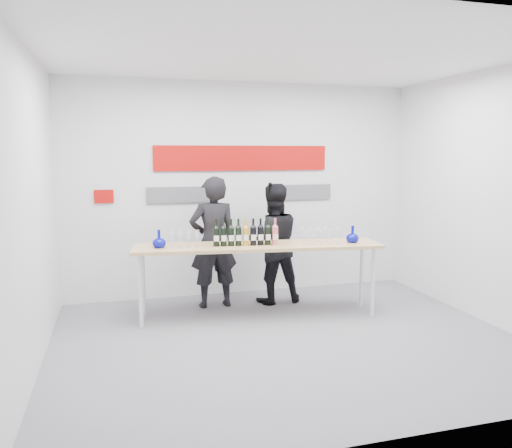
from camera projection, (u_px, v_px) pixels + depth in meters
name	position (u px, v px, depth m)	size (l,w,h in m)	color
ground	(288.00, 340.00, 5.44)	(5.00, 5.00, 0.00)	slate
back_wall	(242.00, 190.00, 7.13)	(5.00, 0.04, 3.00)	silver
signage	(239.00, 168.00, 7.04)	(3.38, 0.02, 0.79)	#AB0A07
tasting_table	(258.00, 250.00, 6.13)	(3.08, 0.99, 0.91)	#DBB576
wine_bottles	(246.00, 232.00, 6.04)	(0.80, 0.18, 0.33)	black
decanter_left	(159.00, 239.00, 5.91)	(0.16, 0.16, 0.21)	#070B91
decanter_right	(353.00, 234.00, 6.25)	(0.16, 0.16, 0.21)	#070B91
glasses_left	(185.00, 239.00, 5.97)	(0.38, 0.26, 0.18)	silver
glasses_right	(318.00, 236.00, 6.20)	(0.46, 0.27, 0.18)	silver
presenter_left	(213.00, 242.00, 6.52)	(0.63, 0.41, 1.73)	black
presenter_right	(273.00, 243.00, 6.75)	(0.79, 0.61, 1.62)	black
mic_stand	(269.00, 268.00, 6.68)	(0.19, 0.19, 1.64)	black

